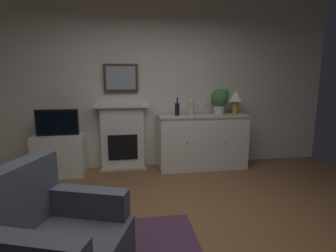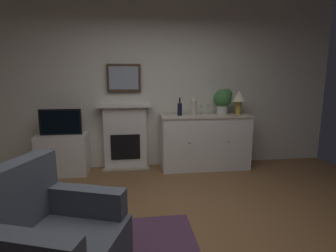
{
  "view_description": "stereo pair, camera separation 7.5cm",
  "coord_description": "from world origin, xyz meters",
  "px_view_note": "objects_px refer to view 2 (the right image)",
  "views": [
    {
      "loc": [
        -0.41,
        -2.07,
        1.48
      ],
      "look_at": [
        0.02,
        0.58,
        1.0
      ],
      "focal_mm": 27.22,
      "sensor_mm": 36.0,
      "label": 1
    },
    {
      "loc": [
        -0.33,
        -2.08,
        1.48
      ],
      "look_at": [
        0.02,
        0.58,
        1.0
      ],
      "focal_mm": 27.22,
      "sensor_mm": 36.0,
      "label": 2
    }
  ],
  "objects_px": {
    "wine_glass_center": "(208,108)",
    "wine_bottle": "(180,109)",
    "armchair": "(50,240)",
    "framed_picture": "(124,78)",
    "table_lamp": "(239,98)",
    "vase_decorative": "(194,107)",
    "sideboard_cabinet": "(205,142)",
    "potted_plant_small": "(223,99)",
    "fireplace_unit": "(125,137)",
    "tv_set": "(61,122)",
    "tv_cabinet": "(63,154)",
    "wine_glass_left": "(201,108)"
  },
  "relations": [
    {
      "from": "tv_set",
      "to": "fireplace_unit",
      "type": "bearing_deg",
      "value": 10.77
    },
    {
      "from": "table_lamp",
      "to": "tv_set",
      "type": "relative_size",
      "value": 0.65
    },
    {
      "from": "wine_glass_left",
      "to": "tv_set",
      "type": "xyz_separation_m",
      "value": [
        -2.24,
        -0.04,
        -0.19
      ]
    },
    {
      "from": "sideboard_cabinet",
      "to": "fireplace_unit",
      "type": "bearing_deg",
      "value": 172.44
    },
    {
      "from": "sideboard_cabinet",
      "to": "armchair",
      "type": "distance_m",
      "value": 2.96
    },
    {
      "from": "tv_cabinet",
      "to": "framed_picture",
      "type": "bearing_deg",
      "value": 12.01
    },
    {
      "from": "wine_bottle",
      "to": "vase_decorative",
      "type": "height_order",
      "value": "wine_bottle"
    },
    {
      "from": "framed_picture",
      "to": "table_lamp",
      "type": "xyz_separation_m",
      "value": [
        1.89,
        -0.22,
        -0.33
      ]
    },
    {
      "from": "fireplace_unit",
      "to": "wine_bottle",
      "type": "distance_m",
      "value": 1.03
    },
    {
      "from": "table_lamp",
      "to": "vase_decorative",
      "type": "distance_m",
      "value": 0.79
    },
    {
      "from": "sideboard_cabinet",
      "to": "vase_decorative",
      "type": "xyz_separation_m",
      "value": [
        -0.22,
        -0.05,
        0.6
      ]
    },
    {
      "from": "wine_glass_center",
      "to": "fireplace_unit",
      "type": "bearing_deg",
      "value": 173.08
    },
    {
      "from": "table_lamp",
      "to": "wine_bottle",
      "type": "distance_m",
      "value": 1.01
    },
    {
      "from": "fireplace_unit",
      "to": "wine_glass_center",
      "type": "bearing_deg",
      "value": -6.92
    },
    {
      "from": "wine_glass_center",
      "to": "armchair",
      "type": "bearing_deg",
      "value": -127.28
    },
    {
      "from": "table_lamp",
      "to": "tv_cabinet",
      "type": "xyz_separation_m",
      "value": [
        -2.87,
        0.02,
        -0.87
      ]
    },
    {
      "from": "potted_plant_small",
      "to": "vase_decorative",
      "type": "bearing_deg",
      "value": -169.69
    },
    {
      "from": "vase_decorative",
      "to": "tv_cabinet",
      "type": "bearing_deg",
      "value": 178.22
    },
    {
      "from": "framed_picture",
      "to": "wine_glass_center",
      "type": "height_order",
      "value": "framed_picture"
    },
    {
      "from": "tv_cabinet",
      "to": "wine_glass_left",
      "type": "bearing_deg",
      "value": 0.4
    },
    {
      "from": "vase_decorative",
      "to": "framed_picture",
      "type": "bearing_deg",
      "value": 166.26
    },
    {
      "from": "fireplace_unit",
      "to": "table_lamp",
      "type": "height_order",
      "value": "table_lamp"
    },
    {
      "from": "framed_picture",
      "to": "armchair",
      "type": "relative_size",
      "value": 0.54
    },
    {
      "from": "fireplace_unit",
      "to": "sideboard_cabinet",
      "type": "height_order",
      "value": "fireplace_unit"
    },
    {
      "from": "tv_set",
      "to": "potted_plant_small",
      "type": "bearing_deg",
      "value": 1.17
    },
    {
      "from": "armchair",
      "to": "framed_picture",
      "type": "bearing_deg",
      "value": 80.38
    },
    {
      "from": "sideboard_cabinet",
      "to": "wine_bottle",
      "type": "distance_m",
      "value": 0.72
    },
    {
      "from": "fireplace_unit",
      "to": "tv_set",
      "type": "bearing_deg",
      "value": -169.23
    },
    {
      "from": "tv_cabinet",
      "to": "potted_plant_small",
      "type": "xyz_separation_m",
      "value": [
        2.61,
        0.03,
        0.85
      ]
    },
    {
      "from": "fireplace_unit",
      "to": "wine_glass_left",
      "type": "xyz_separation_m",
      "value": [
        1.26,
        -0.15,
        0.49
      ]
    },
    {
      "from": "wine_bottle",
      "to": "wine_glass_left",
      "type": "xyz_separation_m",
      "value": [
        0.37,
        0.03,
        0.01
      ]
    },
    {
      "from": "framed_picture",
      "to": "armchair",
      "type": "bearing_deg",
      "value": -99.62
    },
    {
      "from": "wine_bottle",
      "to": "tv_cabinet",
      "type": "bearing_deg",
      "value": 179.7
    },
    {
      "from": "table_lamp",
      "to": "wine_glass_left",
      "type": "height_order",
      "value": "table_lamp"
    },
    {
      "from": "vase_decorative",
      "to": "armchair",
      "type": "height_order",
      "value": "vase_decorative"
    },
    {
      "from": "framed_picture",
      "to": "wine_glass_left",
      "type": "bearing_deg",
      "value": -8.66
    },
    {
      "from": "wine_glass_center",
      "to": "wine_bottle",
      "type": "bearing_deg",
      "value": -179.33
    },
    {
      "from": "vase_decorative",
      "to": "table_lamp",
      "type": "bearing_deg",
      "value": 3.67
    },
    {
      "from": "sideboard_cabinet",
      "to": "armchair",
      "type": "xyz_separation_m",
      "value": [
        -1.77,
        -2.37,
        -0.08
      ]
    },
    {
      "from": "potted_plant_small",
      "to": "armchair",
      "type": "relative_size",
      "value": 0.42
    },
    {
      "from": "wine_glass_left",
      "to": "framed_picture",
      "type": "bearing_deg",
      "value": 171.34
    },
    {
      "from": "framed_picture",
      "to": "potted_plant_small",
      "type": "relative_size",
      "value": 1.28
    },
    {
      "from": "wine_glass_center",
      "to": "vase_decorative",
      "type": "relative_size",
      "value": 0.59
    },
    {
      "from": "wine_bottle",
      "to": "framed_picture",
      "type": "bearing_deg",
      "value": 166.34
    },
    {
      "from": "wine_bottle",
      "to": "potted_plant_small",
      "type": "distance_m",
      "value": 0.76
    },
    {
      "from": "wine_bottle",
      "to": "tv_set",
      "type": "distance_m",
      "value": 1.88
    },
    {
      "from": "fireplace_unit",
      "to": "tv_set",
      "type": "relative_size",
      "value": 1.77
    },
    {
      "from": "fireplace_unit",
      "to": "tv_cabinet",
      "type": "xyz_separation_m",
      "value": [
        -0.98,
        -0.16,
        -0.22
      ]
    },
    {
      "from": "vase_decorative",
      "to": "tv_cabinet",
      "type": "distance_m",
      "value": 2.21
    },
    {
      "from": "table_lamp",
      "to": "wine_glass_left",
      "type": "xyz_separation_m",
      "value": [
        -0.63,
        0.03,
        -0.16
      ]
    }
  ]
}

